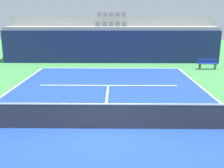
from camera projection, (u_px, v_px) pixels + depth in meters
ground_plane at (103, 129)px, 9.85m from camera, size 80.00×80.00×0.00m
court_surface at (103, 129)px, 9.85m from camera, size 11.00×24.00×0.01m
baseline_far at (110, 68)px, 21.43m from camera, size 11.00×0.10×0.00m
service_line_far at (108, 85)px, 16.05m from camera, size 8.26×0.10×0.00m
centre_service_line at (106, 102)px, 12.95m from camera, size 0.10×6.40×0.00m
back_wall at (111, 47)px, 23.60m from camera, size 19.16×0.30×2.85m
stands_tier_lower at (111, 44)px, 24.87m from camera, size 19.16×2.40×3.15m
stands_tier_upper at (111, 37)px, 27.09m from camera, size 19.16×2.40×4.01m
seating_row_lower at (111, 25)px, 24.55m from camera, size 2.88×0.44×0.44m
seating_row_upper at (111, 16)px, 26.67m from camera, size 2.88×0.44×0.44m
tennis_net at (103, 116)px, 9.72m from camera, size 11.08×0.08×1.07m
player_bench at (208, 63)px, 21.02m from camera, size 1.50×0.40×0.85m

